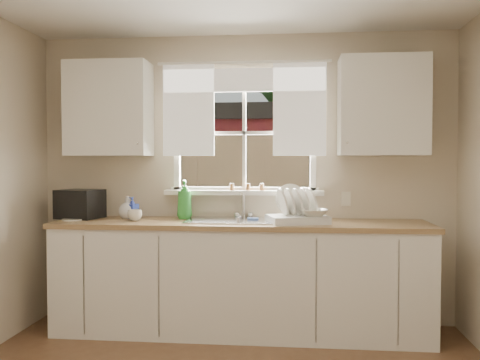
# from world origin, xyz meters

# --- Properties ---
(room_walls) EXTENTS (3.62, 4.02, 2.50)m
(room_walls) POSITION_xyz_m (0.00, -0.07, 1.24)
(room_walls) COLOR beige
(room_walls) RESTS_ON ground
(window) EXTENTS (1.38, 0.16, 1.06)m
(window) POSITION_xyz_m (0.00, 2.00, 1.49)
(window) COLOR white
(window) RESTS_ON room_walls
(curtains) EXTENTS (1.50, 0.03, 0.81)m
(curtains) POSITION_xyz_m (0.00, 1.95, 1.93)
(curtains) COLOR white
(curtains) RESTS_ON room_walls
(base_cabinets) EXTENTS (3.00, 0.62, 0.87)m
(base_cabinets) POSITION_xyz_m (0.00, 1.68, 0.43)
(base_cabinets) COLOR silver
(base_cabinets) RESTS_ON ground
(countertop) EXTENTS (3.04, 0.65, 0.04)m
(countertop) POSITION_xyz_m (0.00, 1.68, 0.89)
(countertop) COLOR olive
(countertop) RESTS_ON base_cabinets
(upper_cabinet_left) EXTENTS (0.70, 0.33, 0.80)m
(upper_cabinet_left) POSITION_xyz_m (-1.15, 1.82, 1.85)
(upper_cabinet_left) COLOR silver
(upper_cabinet_left) RESTS_ON room_walls
(upper_cabinet_right) EXTENTS (0.70, 0.33, 0.80)m
(upper_cabinet_right) POSITION_xyz_m (1.15, 1.82, 1.85)
(upper_cabinet_right) COLOR silver
(upper_cabinet_right) RESTS_ON room_walls
(wall_outlet) EXTENTS (0.08, 0.01, 0.12)m
(wall_outlet) POSITION_xyz_m (0.88, 1.99, 1.08)
(wall_outlet) COLOR beige
(wall_outlet) RESTS_ON room_walls
(sill_jars) EXTENTS (0.30, 0.04, 0.06)m
(sill_jars) POSITION_xyz_m (0.03, 1.94, 1.18)
(sill_jars) COLOR brown
(sill_jars) RESTS_ON window
(backyard) EXTENTS (20.00, 10.00, 6.13)m
(backyard) POSITION_xyz_m (0.58, 8.42, 3.46)
(backyard) COLOR #335421
(backyard) RESTS_ON ground
(sink) EXTENTS (0.88, 0.52, 0.40)m
(sink) POSITION_xyz_m (0.00, 1.71, 0.84)
(sink) COLOR #B7B7BC
(sink) RESTS_ON countertop
(dish_rack) EXTENTS (0.53, 0.45, 0.31)m
(dish_rack) POSITION_xyz_m (0.46, 1.63, 0.99)
(dish_rack) COLOR silver
(dish_rack) RESTS_ON countertop
(bowl) EXTENTS (0.26, 0.26, 0.06)m
(bowl) POSITION_xyz_m (0.58, 1.58, 1.00)
(bowl) COLOR white
(bowl) RESTS_ON dish_rack
(soap_bottle_a) EXTENTS (0.15, 0.15, 0.33)m
(soap_bottle_a) POSITION_xyz_m (-0.49, 1.83, 1.08)
(soap_bottle_a) COLOR green
(soap_bottle_a) RESTS_ON countertop
(soap_bottle_b) EXTENTS (0.11, 0.11, 0.19)m
(soap_bottle_b) POSITION_xyz_m (-0.94, 1.80, 1.00)
(soap_bottle_b) COLOR #3147BB
(soap_bottle_b) RESTS_ON countertop
(soap_bottle_c) EXTENTS (0.17, 0.17, 0.19)m
(soap_bottle_c) POSITION_xyz_m (-0.99, 1.80, 1.01)
(soap_bottle_c) COLOR #EEEAC4
(soap_bottle_c) RESTS_ON countertop
(saucer) EXTENTS (0.17, 0.17, 0.01)m
(saucer) POSITION_xyz_m (-1.40, 1.63, 0.92)
(saucer) COLOR silver
(saucer) RESTS_ON countertop
(cup) EXTENTS (0.13, 0.13, 0.09)m
(cup) POSITION_xyz_m (-0.87, 1.65, 0.96)
(cup) COLOR silver
(cup) RESTS_ON countertop
(black_appliance) EXTENTS (0.39, 0.36, 0.25)m
(black_appliance) POSITION_xyz_m (-1.40, 1.78, 1.03)
(black_appliance) COLOR black
(black_appliance) RESTS_ON countertop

